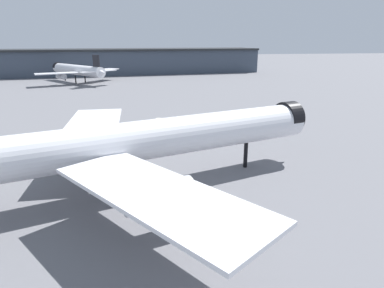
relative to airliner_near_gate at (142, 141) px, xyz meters
The scene contains 7 objects.
ground 8.45m from the airliner_near_gate, ahead, with size 900.00×900.00×0.00m, color slate.
airliner_near_gate is the anchor object (origin of this frame).
airliner_far_taxiway 135.36m from the airliner_near_gate, 101.53° to the left, with size 38.65×43.51×14.37m.
terminal_building 176.42m from the airliner_near_gate, 99.08° to the left, with size 218.07×48.72×25.45m.
baggage_tug_wing 36.96m from the airliner_near_gate, 131.63° to the left, with size 3.50×2.58×1.85m.
baggage_cart_trailing 37.57m from the airliner_near_gate, 81.84° to the left, with size 2.71×2.86×1.82m.
traffic_cone_near_nose 39.71m from the airliner_near_gate, 39.41° to the left, with size 0.47×0.47×0.58m, color #F2600C.
Camera 1 is at (-5.54, -44.96, 20.96)m, focal length 30.91 mm.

